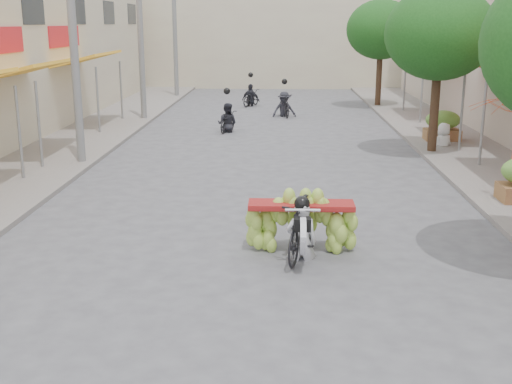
% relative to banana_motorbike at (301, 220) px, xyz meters
% --- Properties ---
extents(sidewalk_left, '(4.00, 60.00, 0.12)m').
position_rel_banana_motorbike_xyz_m(sidewalk_left, '(-7.91, 10.46, -0.61)').
color(sidewalk_left, gray).
rests_on(sidewalk_left, ground).
extents(sidewalk_right, '(4.00, 60.00, 0.12)m').
position_rel_banana_motorbike_xyz_m(sidewalk_right, '(6.09, 10.46, -0.61)').
color(sidewalk_right, gray).
rests_on(sidewalk_right, ground).
extents(far_building, '(20.00, 6.00, 7.00)m').
position_rel_banana_motorbike_xyz_m(far_building, '(-0.91, 33.46, 2.83)').
color(far_building, beige).
rests_on(far_building, ground).
extents(utility_pole_mid, '(0.60, 0.24, 8.00)m').
position_rel_banana_motorbike_xyz_m(utility_pole_mid, '(-6.31, 7.46, 3.36)').
color(utility_pole_mid, slate).
rests_on(utility_pole_mid, ground).
extents(utility_pole_far, '(0.60, 0.24, 8.00)m').
position_rel_banana_motorbike_xyz_m(utility_pole_far, '(-6.31, 16.46, 3.36)').
color(utility_pole_far, slate).
rests_on(utility_pole_far, ground).
extents(utility_pole_back, '(0.60, 0.24, 8.00)m').
position_rel_banana_motorbike_xyz_m(utility_pole_back, '(-6.31, 25.46, 3.36)').
color(utility_pole_back, slate).
rests_on(utility_pole_back, ground).
extents(street_tree_mid, '(3.40, 3.40, 5.25)m').
position_rel_banana_motorbike_xyz_m(street_tree_mid, '(4.49, 9.46, 3.12)').
color(street_tree_mid, '#3A2719').
rests_on(street_tree_mid, ground).
extents(street_tree_far, '(3.40, 3.40, 5.25)m').
position_rel_banana_motorbike_xyz_m(street_tree_far, '(4.49, 21.46, 3.12)').
color(street_tree_far, '#3A2719').
rests_on(street_tree_far, ground).
extents(produce_crate_far, '(1.20, 0.88, 1.16)m').
position_rel_banana_motorbike_xyz_m(produce_crate_far, '(5.29, 11.46, 0.05)').
color(produce_crate_far, brown).
rests_on(produce_crate_far, ground).
extents(banana_motorbike, '(2.20, 1.96, 1.93)m').
position_rel_banana_motorbike_xyz_m(banana_motorbike, '(0.00, 0.00, 0.00)').
color(banana_motorbike, black).
rests_on(banana_motorbike, ground).
extents(pedestrian, '(0.87, 0.74, 1.51)m').
position_rel_banana_motorbike_xyz_m(pedestrian, '(5.09, 10.43, 0.21)').
color(pedestrian, white).
rests_on(pedestrian, ground).
extents(bg_motorbike_a, '(0.89, 1.48, 1.95)m').
position_rel_banana_motorbike_xyz_m(bg_motorbike_a, '(-2.46, 13.60, 0.12)').
color(bg_motorbike_a, black).
rests_on(bg_motorbike_a, ground).
extents(bg_motorbike_b, '(1.15, 1.93, 1.95)m').
position_rel_banana_motorbike_xyz_m(bg_motorbike_b, '(-0.23, 17.87, 0.16)').
color(bg_motorbike_b, black).
rests_on(bg_motorbike_b, ground).
extents(bg_motorbike_c, '(1.12, 1.60, 1.95)m').
position_rel_banana_motorbike_xyz_m(bg_motorbike_c, '(-1.92, 21.61, 0.15)').
color(bg_motorbike_c, black).
rests_on(bg_motorbike_c, ground).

